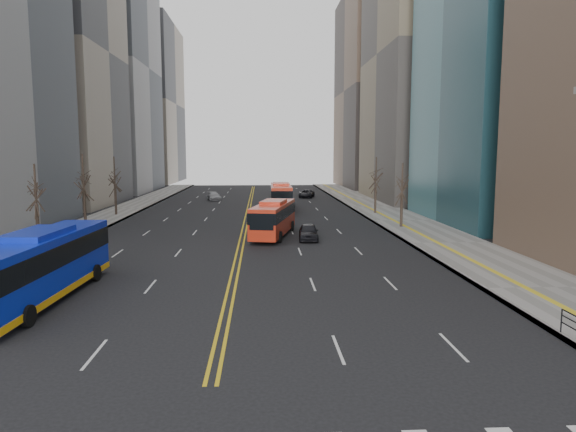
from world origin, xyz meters
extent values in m
cube|color=gray|center=(17.50, 45.00, 0.07)|extent=(7.00, 130.00, 0.15)
cube|color=gray|center=(-16.50, 45.00, 0.07)|extent=(5.00, 130.00, 0.15)
cube|color=gold|center=(-0.20, 55.00, 0.01)|extent=(0.15, 100.00, 0.01)
cube|color=gold|center=(0.20, 55.00, 0.01)|extent=(0.15, 100.00, 0.01)
cube|color=gray|center=(-31.00, 66.00, 22.00)|extent=(22.00, 22.00, 44.00)
cube|color=gray|center=(-30.00, 93.00, 24.00)|extent=(20.00, 26.00, 48.00)
cube|color=#776A52|center=(30.00, 71.00, 23.00)|extent=(20.00, 26.00, 46.00)
cube|color=gray|center=(-29.00, 125.00, 20.00)|extent=(18.00, 30.00, 40.00)
cube|color=brown|center=(29.00, 103.00, 21.00)|extent=(18.00, 30.00, 42.00)
cylinder|color=black|center=(14.30, 9.00, 0.65)|extent=(0.06, 0.06, 1.00)
cylinder|color=#2E221C|center=(-16.00, 30.00, 1.80)|extent=(0.28, 0.28, 3.60)
cylinder|color=#2E221C|center=(-16.00, 41.00, 2.00)|extent=(0.28, 0.28, 4.00)
cylinder|color=#2E221C|center=(-16.00, 52.00, 1.90)|extent=(0.28, 0.28, 3.80)
cylinder|color=#2E221C|center=(16.00, 40.00, 1.75)|extent=(0.28, 0.28, 3.50)
cylinder|color=#2E221C|center=(16.00, 52.00, 1.88)|extent=(0.28, 0.28, 3.75)
cube|color=#0C25C2|center=(-9.75, 15.43, 1.88)|extent=(3.26, 12.89, 3.06)
cube|color=black|center=(-9.75, 15.43, 2.46)|extent=(3.32, 12.91, 1.09)
cube|color=#0C25C2|center=(-9.75, 15.43, 3.51)|extent=(2.34, 4.57, 0.40)
cube|color=#F3A70C|center=(-9.75, 15.43, 0.55)|extent=(3.32, 12.91, 0.35)
cylinder|color=black|center=(-8.61, 11.28, 0.50)|extent=(0.35, 1.01, 1.00)
cylinder|color=black|center=(-10.89, 19.58, 0.50)|extent=(0.35, 1.01, 1.00)
cylinder|color=black|center=(-8.23, 19.45, 0.50)|extent=(0.35, 1.01, 1.00)
cube|color=red|center=(2.84, 35.48, 1.69)|extent=(4.55, 10.70, 2.69)
cube|color=black|center=(2.84, 35.48, 2.23)|extent=(4.61, 10.73, 0.97)
cube|color=red|center=(2.84, 35.48, 3.14)|extent=(2.63, 3.97, 0.40)
cylinder|color=black|center=(0.97, 32.47, 0.50)|extent=(0.51, 1.04, 1.00)
cylinder|color=black|center=(3.29, 31.96, 0.50)|extent=(0.51, 1.04, 1.00)
cylinder|color=black|center=(2.40, 38.99, 0.50)|extent=(0.51, 1.04, 1.00)
cylinder|color=black|center=(4.71, 38.48, 0.50)|extent=(0.51, 1.04, 1.00)
cube|color=red|center=(4.37, 57.31, 1.85)|extent=(2.78, 11.52, 2.99)
cube|color=black|center=(4.37, 57.31, 2.42)|extent=(2.84, 11.54, 1.07)
cube|color=red|center=(4.37, 57.31, 3.44)|extent=(2.15, 4.05, 0.40)
cylinder|color=black|center=(3.01, 53.66, 0.50)|extent=(0.31, 1.00, 1.00)
cylinder|color=black|center=(5.62, 53.62, 0.50)|extent=(0.31, 1.00, 1.00)
cylinder|color=black|center=(3.12, 61.01, 0.50)|extent=(0.31, 1.00, 1.00)
cylinder|color=black|center=(5.73, 60.97, 0.50)|extent=(0.31, 1.00, 1.00)
imported|color=silver|center=(-10.65, 14.96, 0.70)|extent=(1.95, 4.40, 1.40)
imported|color=black|center=(5.87, 33.38, 0.71)|extent=(1.97, 4.30, 1.43)
imported|color=gray|center=(-5.92, 71.72, 0.65)|extent=(2.97, 4.83, 1.31)
imported|color=black|center=(9.50, 76.00, 0.66)|extent=(3.30, 5.14, 1.32)
camera|label=1|loc=(1.71, -11.21, 7.68)|focal=32.00mm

